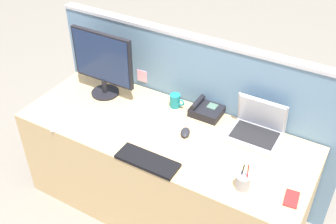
{
  "coord_description": "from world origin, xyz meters",
  "views": [
    {
      "loc": [
        1.06,
        -1.78,
        2.43
      ],
      "look_at": [
        0.0,
        0.05,
        0.85
      ],
      "focal_mm": 43.8,
      "sensor_mm": 36.0,
      "label": 1
    }
  ],
  "objects_px": {
    "desktop_monitor": "(103,61)",
    "keyboard_main": "(147,161)",
    "cell_phone_red_case": "(292,199)",
    "coffee_mug": "(175,101)",
    "computer_mouse_right_hand": "(185,132)",
    "cell_phone_white_slab": "(57,124)",
    "laptop": "(257,127)",
    "pen_cup": "(243,181)",
    "desk_phone": "(206,110)",
    "cell_phone_silver_slab": "(110,143)"
  },
  "relations": [
    {
      "from": "computer_mouse_right_hand",
      "to": "cell_phone_white_slab",
      "type": "relative_size",
      "value": 0.66
    },
    {
      "from": "cell_phone_white_slab",
      "to": "keyboard_main",
      "type": "bearing_deg",
      "value": -34.87
    },
    {
      "from": "desk_phone",
      "to": "computer_mouse_right_hand",
      "type": "xyz_separation_m",
      "value": [
        -0.02,
        -0.27,
        -0.02
      ]
    },
    {
      "from": "keyboard_main",
      "to": "coffee_mug",
      "type": "height_order",
      "value": "coffee_mug"
    },
    {
      "from": "cell_phone_white_slab",
      "to": "coffee_mug",
      "type": "relative_size",
      "value": 1.36
    },
    {
      "from": "cell_phone_red_case",
      "to": "coffee_mug",
      "type": "bearing_deg",
      "value": 149.02
    },
    {
      "from": "desk_phone",
      "to": "pen_cup",
      "type": "xyz_separation_m",
      "value": [
        0.47,
        -0.51,
        0.01
      ]
    },
    {
      "from": "computer_mouse_right_hand",
      "to": "cell_phone_white_slab",
      "type": "distance_m",
      "value": 0.86
    },
    {
      "from": "cell_phone_red_case",
      "to": "desktop_monitor",
      "type": "bearing_deg",
      "value": 160.93
    },
    {
      "from": "computer_mouse_right_hand",
      "to": "cell_phone_silver_slab",
      "type": "relative_size",
      "value": 0.76
    },
    {
      "from": "pen_cup",
      "to": "coffee_mug",
      "type": "relative_size",
      "value": 1.52
    },
    {
      "from": "desktop_monitor",
      "to": "cell_phone_silver_slab",
      "type": "height_order",
      "value": "desktop_monitor"
    },
    {
      "from": "laptop",
      "to": "cell_phone_silver_slab",
      "type": "height_order",
      "value": "laptop"
    },
    {
      "from": "coffee_mug",
      "to": "pen_cup",
      "type": "bearing_deg",
      "value": -34.7
    },
    {
      "from": "desktop_monitor",
      "to": "laptop",
      "type": "height_order",
      "value": "desktop_monitor"
    },
    {
      "from": "desk_phone",
      "to": "cell_phone_silver_slab",
      "type": "xyz_separation_m",
      "value": [
        -0.39,
        -0.58,
        -0.03
      ]
    },
    {
      "from": "desktop_monitor",
      "to": "cell_phone_red_case",
      "type": "distance_m",
      "value": 1.55
    },
    {
      "from": "keyboard_main",
      "to": "cell_phone_red_case",
      "type": "xyz_separation_m",
      "value": [
        0.83,
        0.15,
        -0.01
      ]
    },
    {
      "from": "computer_mouse_right_hand",
      "to": "coffee_mug",
      "type": "xyz_separation_m",
      "value": [
        -0.21,
        0.23,
        0.03
      ]
    },
    {
      "from": "cell_phone_silver_slab",
      "to": "coffee_mug",
      "type": "height_order",
      "value": "coffee_mug"
    },
    {
      "from": "desktop_monitor",
      "to": "cell_phone_red_case",
      "type": "height_order",
      "value": "desktop_monitor"
    },
    {
      "from": "cell_phone_silver_slab",
      "to": "coffee_mug",
      "type": "xyz_separation_m",
      "value": [
        0.16,
        0.55,
        0.05
      ]
    },
    {
      "from": "coffee_mug",
      "to": "laptop",
      "type": "bearing_deg",
      "value": -0.65
    },
    {
      "from": "cell_phone_red_case",
      "to": "coffee_mug",
      "type": "distance_m",
      "value": 1.05
    },
    {
      "from": "laptop",
      "to": "coffee_mug",
      "type": "height_order",
      "value": "laptop"
    },
    {
      "from": "keyboard_main",
      "to": "computer_mouse_right_hand",
      "type": "relative_size",
      "value": 3.87
    },
    {
      "from": "desk_phone",
      "to": "pen_cup",
      "type": "relative_size",
      "value": 1.22
    },
    {
      "from": "cell_phone_white_slab",
      "to": "cell_phone_red_case",
      "type": "bearing_deg",
      "value": -29.36
    },
    {
      "from": "desktop_monitor",
      "to": "keyboard_main",
      "type": "xyz_separation_m",
      "value": [
        0.66,
        -0.47,
        -0.26
      ]
    },
    {
      "from": "keyboard_main",
      "to": "cell_phone_white_slab",
      "type": "bearing_deg",
      "value": 179.64
    },
    {
      "from": "keyboard_main",
      "to": "computer_mouse_right_hand",
      "type": "bearing_deg",
      "value": 77.72
    },
    {
      "from": "desktop_monitor",
      "to": "cell_phone_white_slab",
      "type": "height_order",
      "value": "desktop_monitor"
    },
    {
      "from": "cell_phone_red_case",
      "to": "coffee_mug",
      "type": "height_order",
      "value": "coffee_mug"
    },
    {
      "from": "laptop",
      "to": "desk_phone",
      "type": "relative_size",
      "value": 1.55
    },
    {
      "from": "pen_cup",
      "to": "keyboard_main",
      "type": "bearing_deg",
      "value": -170.44
    },
    {
      "from": "desk_phone",
      "to": "pen_cup",
      "type": "distance_m",
      "value": 0.7
    },
    {
      "from": "cell_phone_red_case",
      "to": "cell_phone_white_slab",
      "type": "distance_m",
      "value": 1.55
    },
    {
      "from": "laptop",
      "to": "keyboard_main",
      "type": "bearing_deg",
      "value": -129.53
    },
    {
      "from": "laptop",
      "to": "desk_phone",
      "type": "bearing_deg",
      "value": 173.94
    },
    {
      "from": "keyboard_main",
      "to": "cell_phone_white_slab",
      "type": "relative_size",
      "value": 2.55
    },
    {
      "from": "laptop",
      "to": "cell_phone_silver_slab",
      "type": "bearing_deg",
      "value": -144.73
    },
    {
      "from": "pen_cup",
      "to": "coffee_mug",
      "type": "xyz_separation_m",
      "value": [
        -0.7,
        0.48,
        0.0
      ]
    },
    {
      "from": "keyboard_main",
      "to": "pen_cup",
      "type": "xyz_separation_m",
      "value": [
        0.56,
        0.09,
        0.03
      ]
    },
    {
      "from": "laptop",
      "to": "coffee_mug",
      "type": "distance_m",
      "value": 0.6
    },
    {
      "from": "laptop",
      "to": "keyboard_main",
      "type": "xyz_separation_m",
      "value": [
        -0.47,
        -0.57,
        -0.05
      ]
    },
    {
      "from": "desktop_monitor",
      "to": "coffee_mug",
      "type": "bearing_deg",
      "value": 11.52
    },
    {
      "from": "laptop",
      "to": "coffee_mug",
      "type": "xyz_separation_m",
      "value": [
        -0.6,
        0.01,
        -0.01
      ]
    },
    {
      "from": "cell_phone_white_slab",
      "to": "laptop",
      "type": "bearing_deg",
      "value": -9.05
    },
    {
      "from": "desk_phone",
      "to": "coffee_mug",
      "type": "distance_m",
      "value": 0.23
    },
    {
      "from": "desktop_monitor",
      "to": "pen_cup",
      "type": "distance_m",
      "value": 1.3
    }
  ]
}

